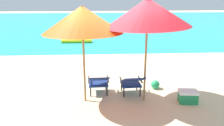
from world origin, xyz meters
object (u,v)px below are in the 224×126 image
(lounge_chair_right, at_px, (132,82))
(beach_umbrella_left, at_px, (82,20))
(beach_umbrella_right, at_px, (148,13))
(beach_ball, at_px, (155,84))
(cooler_box, at_px, (188,97))
(lounge_chair_left, at_px, (99,81))
(swim_buoy, at_px, (77,41))

(lounge_chair_right, xyz_separation_m, beach_umbrella_left, (-1.23, -0.20, 1.67))
(beach_umbrella_right, bearing_deg, beach_umbrella_left, 176.87)
(beach_ball, relative_size, cooler_box, 0.50)
(lounge_chair_left, height_order, beach_umbrella_right, beach_umbrella_right)
(beach_umbrella_right, bearing_deg, cooler_box, -8.48)
(swim_buoy, distance_m, lounge_chair_right, 6.89)
(swim_buoy, relative_size, beach_umbrella_left, 0.66)
(swim_buoy, height_order, lounge_chair_right, lounge_chair_right)
(beach_umbrella_right, relative_size, cooler_box, 5.72)
(lounge_chair_right, height_order, cooler_box, lounge_chair_right)
(swim_buoy, bearing_deg, lounge_chair_left, -79.97)
(swim_buoy, distance_m, lounge_chair_left, 6.60)
(beach_umbrella_left, distance_m, cooler_box, 3.22)
(lounge_chair_right, bearing_deg, lounge_chair_left, 174.41)
(beach_umbrella_left, bearing_deg, beach_ball, 18.61)
(beach_umbrella_left, xyz_separation_m, beach_ball, (1.97, 0.66, -1.94))
(lounge_chair_left, height_order, cooler_box, lounge_chair_left)
(lounge_chair_left, xyz_separation_m, lounge_chair_right, (0.88, -0.09, 0.00))
(beach_umbrella_left, bearing_deg, lounge_chair_right, 9.43)
(beach_umbrella_right, relative_size, beach_ball, 11.42)
(lounge_chair_right, bearing_deg, beach_umbrella_left, -170.57)
(beach_umbrella_right, bearing_deg, lounge_chair_left, 162.17)
(swim_buoy, bearing_deg, cooler_box, -64.26)
(lounge_chair_right, relative_size, cooler_box, 1.82)
(swim_buoy, xyz_separation_m, beach_ball, (2.77, -6.12, 0.03))
(beach_umbrella_right, xyz_separation_m, beach_ball, (0.47, 0.74, -2.11))
(lounge_chair_left, relative_size, cooler_box, 1.80)
(beach_umbrella_right, height_order, cooler_box, beach_umbrella_right)
(lounge_chair_right, xyz_separation_m, beach_ball, (0.74, 0.46, -0.28))
(swim_buoy, bearing_deg, beach_umbrella_left, -83.25)
(beach_umbrella_left, bearing_deg, lounge_chair_left, 40.01)
(swim_buoy, relative_size, cooler_box, 3.22)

